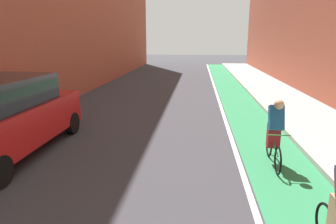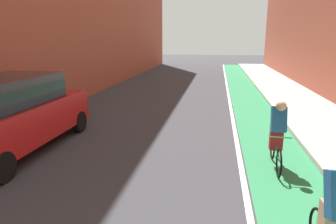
{
  "view_description": "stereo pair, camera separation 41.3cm",
  "coord_description": "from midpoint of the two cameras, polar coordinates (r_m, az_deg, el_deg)",
  "views": [
    {
      "loc": [
        1.52,
        2.44,
        2.87
      ],
      "look_at": [
        0.87,
        8.95,
        1.3
      ],
      "focal_mm": 32.44,
      "sensor_mm": 36.0,
      "label": 1
    },
    {
      "loc": [
        1.92,
        2.49,
        2.87
      ],
      "look_at": [
        0.87,
        8.95,
        1.3
      ],
      "focal_mm": 32.44,
      "sensor_mm": 36.0,
      "label": 2
    }
  ],
  "objects": [
    {
      "name": "ground_plane",
      "position": [
        14.03,
        2.01,
        1.73
      ],
      "size": [
        88.38,
        88.38,
        0.0
      ],
      "primitive_type": "plane",
      "color": "#38383D"
    },
    {
      "name": "lane_divider_stripe",
      "position": [
        15.91,
        12.09,
        2.85
      ],
      "size": [
        0.12,
        40.17,
        0.0
      ],
      "primitive_type": "cube",
      "color": "white",
      "rests_on": "ground"
    },
    {
      "name": "sidewalk_right",
      "position": [
        16.35,
        22.93,
        2.6
      ],
      "size": [
        2.75,
        40.17,
        0.14
      ],
      "primitive_type": "cube",
      "color": "#A8A59E",
      "rests_on": "ground"
    },
    {
      "name": "bike_lane_paint",
      "position": [
        15.98,
        15.31,
        2.71
      ],
      "size": [
        1.6,
        40.17,
        0.0
      ],
      "primitive_type": "cube",
      "color": "#2D8451",
      "rests_on": "ground"
    },
    {
      "name": "parked_suv_red",
      "position": [
        8.64,
        -25.73,
        -0.21
      ],
      "size": [
        1.93,
        4.67,
        1.98
      ],
      "color": "red",
      "rests_on": "ground"
    },
    {
      "name": "cyclist_mid",
      "position": [
        7.33,
        21.4,
        -3.5
      ],
      "size": [
        0.48,
        1.67,
        1.59
      ],
      "color": "black",
      "rests_on": "ground"
    }
  ]
}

